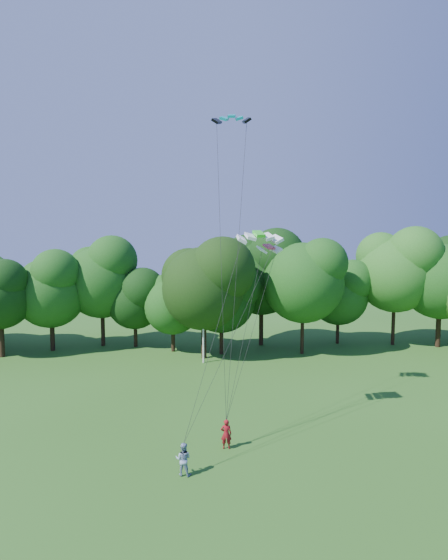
{
  "coord_description": "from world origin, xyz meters",
  "views": [
    {
      "loc": [
        1.04,
        -12.93,
        12.47
      ],
      "look_at": [
        1.86,
        13.0,
        10.12
      ],
      "focal_mm": 28.0,
      "sensor_mm": 36.0,
      "label": 1
    }
  ],
  "objects": [
    {
      "name": "utility_pole",
      "position": [
        0.32,
        30.82,
        3.72
      ],
      "size": [
        1.36,
        0.61,
        7.18
      ],
      "rotation": [
        0.0,
        0.0,
        0.38
      ],
      "color": "silver",
      "rests_on": "ground"
    },
    {
      "name": "kite_flyer_left",
      "position": [
        1.97,
        12.25,
        0.9
      ],
      "size": [
        0.69,
        0.47,
        1.81
      ],
      "primitive_type": "imported",
      "rotation": [
        0.0,
        0.0,
        3.08
      ],
      "color": "maroon",
      "rests_on": "ground"
    },
    {
      "name": "kite_flyer_right",
      "position": [
        -0.42,
        9.35,
        0.88
      ],
      "size": [
        0.98,
        0.84,
        1.77
      ],
      "primitive_type": "imported",
      "rotation": [
        0.0,
        0.0,
        2.93
      ],
      "color": "#889BBC",
      "rests_on": "ground"
    },
    {
      "name": "kite_teal",
      "position": [
        2.49,
        16.74,
        20.67
      ],
      "size": [
        2.59,
        1.37,
        0.51
      ],
      "rotation": [
        0.0,
        0.0,
        -0.1
      ],
      "color": "#059CA8",
      "rests_on": "ground"
    },
    {
      "name": "kite_green",
      "position": [
        4.15,
        14.99,
        12.89
      ],
      "size": [
        3.02,
        1.72,
        0.5
      ],
      "rotation": [
        0.0,
        0.0,
        0.16
      ],
      "color": "#2EDE21",
      "rests_on": "ground"
    },
    {
      "name": "kite_pink",
      "position": [
        4.87,
        15.41,
        12.08
      ],
      "size": [
        1.8,
        1.37,
        0.38
      ],
      "rotation": [
        0.0,
        0.0,
        0.42
      ],
      "color": "#E13E6C",
      "rests_on": "ground"
    },
    {
      "name": "tree_back_center",
      "position": [
        0.35,
        32.6,
        8.75
      ],
      "size": [
        9.63,
        9.63,
        14.01
      ],
      "color": "#332114",
      "rests_on": "ground"
    }
  ]
}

